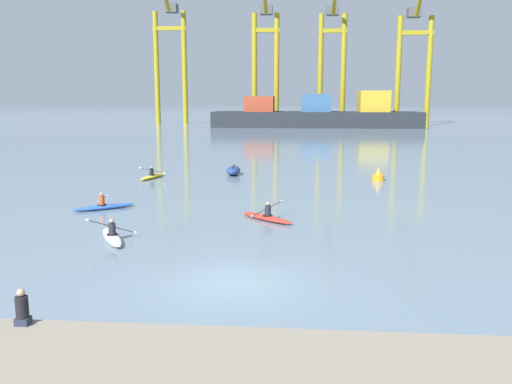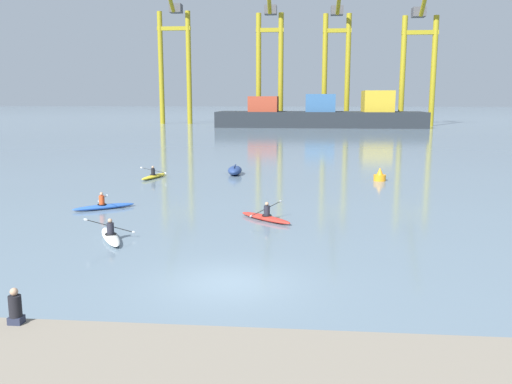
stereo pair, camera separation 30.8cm
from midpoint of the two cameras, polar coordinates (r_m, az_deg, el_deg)
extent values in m
plane|color=slate|center=(17.82, -2.37, -9.71)|extent=(800.00, 800.00, 0.00)
cube|color=#1E2328|center=(115.53, 6.93, 7.75)|extent=(43.88, 10.90, 3.27)
cube|color=#993823|center=(115.75, 0.90, 9.44)|extent=(6.14, 7.63, 3.23)
cube|color=#2D5684|center=(115.46, 6.97, 9.48)|extent=(6.14, 7.63, 3.68)
cube|color=#B29323|center=(116.42, 13.00, 9.48)|extent=(6.14, 7.63, 4.40)
cylinder|color=olive|center=(132.34, -10.09, 12.93)|extent=(1.20, 1.20, 26.26)
cylinder|color=olive|center=(130.75, -7.16, 13.04)|extent=(1.20, 1.20, 26.26)
cube|color=olive|center=(132.32, -8.74, 16.97)|extent=(7.96, 0.90, 0.90)
cube|color=#47474C|center=(135.42, -8.53, 18.92)|extent=(2.80, 2.80, 2.00)
cylinder|color=olive|center=(125.64, 0.35, 12.99)|extent=(1.20, 1.20, 25.16)
cylinder|color=olive|center=(125.31, 2.75, 12.99)|extent=(1.20, 1.20, 25.16)
cube|color=olive|center=(126.22, 1.57, 16.99)|extent=(6.33, 0.90, 0.90)
cube|color=#47474C|center=(129.35, 1.65, 18.95)|extent=(2.80, 2.80, 2.00)
cylinder|color=olive|center=(126.67, 7.45, 12.86)|extent=(1.20, 1.20, 25.03)
cylinder|color=olive|center=(126.96, 9.88, 12.79)|extent=(1.20, 1.20, 25.03)
cube|color=olive|center=(127.54, 8.78, 16.76)|extent=(6.46, 0.90, 0.90)
cube|color=#47474C|center=(130.66, 8.77, 18.70)|extent=(2.80, 2.80, 2.00)
cylinder|color=olive|center=(123.42, 15.54, 12.34)|extent=(1.20, 1.20, 23.63)
cylinder|color=olive|center=(124.72, 18.59, 12.16)|extent=(1.20, 1.20, 23.63)
cube|color=olive|center=(124.69, 17.28, 16.05)|extent=(7.79, 0.90, 0.90)
cube|color=#47474C|center=(127.71, 17.15, 17.96)|extent=(2.80, 2.80, 2.00)
ellipsoid|color=navy|center=(42.47, -2.08, 2.34)|extent=(1.23, 2.65, 0.70)
cube|color=navy|center=(42.42, -2.08, 2.85)|extent=(0.15, 1.95, 0.06)
cylinder|color=orange|center=(40.38, 13.36, 1.49)|extent=(0.90, 0.90, 0.45)
cone|color=orange|center=(40.31, 13.39, 2.20)|extent=(0.50, 0.49, 0.55)
ellipsoid|color=#2856B2|center=(30.38, -15.74, -1.53)|extent=(3.12, 2.46, 0.26)
torus|color=black|center=(30.33, -15.94, -1.29)|extent=(0.68, 0.68, 0.05)
cylinder|color=#DB471E|center=(30.29, -15.96, -0.85)|extent=(0.30, 0.30, 0.50)
sphere|color=tan|center=(30.23, -15.99, -0.20)|extent=(0.19, 0.19, 0.19)
cylinder|color=black|center=(30.28, -15.87, -0.65)|extent=(1.19, 1.66, 0.68)
ellipsoid|color=silver|center=(31.30, -16.30, -0.94)|extent=(0.15, 0.19, 0.16)
ellipsoid|color=silver|center=(29.27, -15.42, -0.34)|extent=(0.15, 0.19, 0.16)
ellipsoid|color=silver|center=(23.78, -15.00, -4.66)|extent=(2.15, 3.28, 0.26)
torus|color=black|center=(23.65, -14.98, -4.38)|extent=(0.66, 0.66, 0.05)
cylinder|color=#23232D|center=(23.59, -15.01, -3.82)|extent=(0.30, 0.30, 0.50)
sphere|color=tan|center=(23.52, -15.05, -2.99)|extent=(0.19, 0.19, 0.19)
cylinder|color=black|center=(23.62, -15.04, -3.56)|extent=(1.76, 0.97, 0.77)
ellipsoid|color=silver|center=(23.43, -17.46, -2.86)|extent=(0.20, 0.13, 0.17)
ellipsoid|color=silver|center=(23.86, -12.66, -4.24)|extent=(0.20, 0.13, 0.17)
ellipsoid|color=yellow|center=(41.37, -10.71, 1.66)|extent=(1.42, 3.44, 0.26)
torus|color=black|center=(41.26, -10.79, 1.83)|extent=(0.60, 0.60, 0.05)
cylinder|color=black|center=(41.23, -10.80, 2.16)|extent=(0.30, 0.30, 0.50)
sphere|color=tan|center=(41.18, -10.81, 2.64)|extent=(0.19, 0.19, 0.19)
cylinder|color=black|center=(41.26, -10.77, 2.31)|extent=(2.03, 0.54, 0.35)
ellipsoid|color=silver|center=(41.77, -12.01, 2.58)|extent=(0.20, 0.09, 0.14)
ellipsoid|color=silver|center=(40.77, -9.50, 2.03)|extent=(0.20, 0.09, 0.14)
ellipsoid|color=red|center=(26.56, 1.35, -2.79)|extent=(2.94, 2.71, 0.26)
torus|color=black|center=(26.46, 1.50, -2.53)|extent=(0.69, 0.69, 0.05)
cylinder|color=#23232D|center=(26.41, 1.51, -2.02)|extent=(0.30, 0.30, 0.50)
sphere|color=tan|center=(26.34, 1.51, -1.27)|extent=(0.19, 0.19, 0.19)
cylinder|color=black|center=(26.42, 1.43, -1.79)|extent=(1.39, 1.56, 0.50)
ellipsoid|color=silver|center=(25.78, -0.20, -2.61)|extent=(0.16, 0.18, 0.15)
ellipsoid|color=silver|center=(27.09, 2.98, -1.01)|extent=(0.16, 0.18, 0.15)
cube|color=#23283D|center=(14.20, -23.77, -12.47)|extent=(0.32, 0.28, 0.18)
cylinder|color=black|center=(14.07, -23.87, -11.14)|extent=(0.30, 0.30, 0.52)
sphere|color=tan|center=(13.95, -23.98, -9.76)|extent=(0.19, 0.19, 0.19)
camera|label=1|loc=(0.15, -89.72, 0.05)|focal=37.24mm
camera|label=2|loc=(0.15, 90.28, -0.05)|focal=37.24mm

